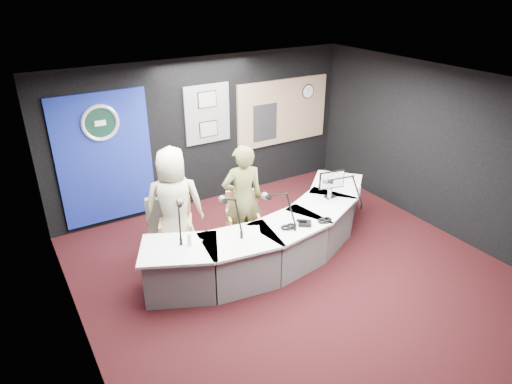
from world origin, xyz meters
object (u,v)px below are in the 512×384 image
broadcast_desk (272,237)px  person_woman (243,199)px  armchair_left (176,229)px  person_man (174,205)px  armchair_right (243,221)px

broadcast_desk → person_woman: bearing=118.1°
armchair_left → person_man: person_man is taller
armchair_left → armchair_right: size_ratio=0.97×
person_woman → person_man: bearing=-5.8°
person_man → broadcast_desk: bearing=167.9°
broadcast_desk → armchair_left: size_ratio=4.50×
armchair_left → armchair_right: armchair_right is taller
armchair_left → person_woman: size_ratio=0.55×
person_man → person_woman: (1.01, -0.35, -0.02)m
broadcast_desk → armchair_right: bearing=118.1°
armchair_right → broadcast_desk: bearing=-42.4°
person_woman → broadcast_desk: bearing=131.2°
armchair_left → broadcast_desk: bearing=-9.4°
person_man → person_woman: person_man is taller
broadcast_desk → person_man: (-1.27, 0.82, 0.55)m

